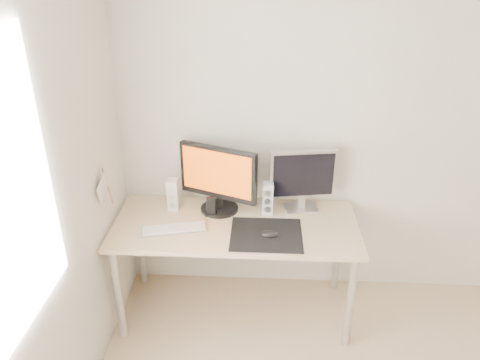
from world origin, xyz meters
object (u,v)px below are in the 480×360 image
object	(u,v)px
second_monitor	(303,177)
keyboard	(174,229)
mouse	(270,234)
phone_dock	(211,210)
speaker_right	(268,198)
main_monitor	(218,177)
speaker_left	(173,195)
desk	(236,233)

from	to	relation	value
second_monitor	keyboard	distance (m)	0.91
mouse	keyboard	xyz separation A→B (m)	(-0.61, 0.06, -0.02)
mouse	phone_dock	world-z (taller)	phone_dock
speaker_right	phone_dock	bearing A→B (deg)	-172.62
second_monitor	keyboard	world-z (taller)	second_monitor
speaker_right	keyboard	size ratio (longest dim) A/B	0.52
main_monitor	speaker_left	world-z (taller)	main_monitor
keyboard	mouse	bearing A→B (deg)	-5.21
main_monitor	phone_dock	size ratio (longest dim) A/B	3.86
keyboard	speaker_right	bearing A→B (deg)	22.52
desk	second_monitor	world-z (taller)	second_monitor
speaker_right	phone_dock	world-z (taller)	speaker_right
desk	second_monitor	bearing A→B (deg)	26.21
second_monitor	speaker_left	size ratio (longest dim) A/B	2.00
phone_dock	second_monitor	bearing A→B (deg)	11.03
desk	speaker_right	xyz separation A→B (m)	(0.21, 0.15, 0.19)
desk	phone_dock	bearing A→B (deg)	150.42
main_monitor	keyboard	bearing A→B (deg)	-134.68
desk	speaker_left	world-z (taller)	speaker_left
speaker_left	phone_dock	xyz separation A→B (m)	(0.27, -0.07, -0.07)
desk	main_monitor	bearing A→B (deg)	127.12
phone_dock	mouse	bearing A→B (deg)	-32.83
speaker_left	speaker_right	distance (m)	0.65
main_monitor	second_monitor	world-z (taller)	main_monitor
second_monitor	phone_dock	bearing A→B (deg)	-168.97
speaker_left	keyboard	bearing A→B (deg)	-79.42
mouse	desk	xyz separation A→B (m)	(-0.22, 0.16, -0.10)
speaker_left	keyboard	size ratio (longest dim) A/B	0.52
keyboard	phone_dock	distance (m)	0.30
speaker_left	speaker_right	bearing A→B (deg)	-1.67
mouse	keyboard	size ratio (longest dim) A/B	0.26
main_monitor	speaker_right	size ratio (longest dim) A/B	2.34
phone_dock	main_monitor	bearing A→B (deg)	55.74
second_monitor	speaker_left	world-z (taller)	second_monitor
phone_dock	speaker_right	bearing A→B (deg)	7.38
second_monitor	speaker_right	world-z (taller)	second_monitor
mouse	speaker_right	size ratio (longest dim) A/B	0.50
desk	main_monitor	size ratio (longest dim) A/B	3.04
second_monitor	desk	bearing A→B (deg)	-153.79
mouse	keyboard	world-z (taller)	mouse
keyboard	phone_dock	xyz separation A→B (m)	(0.22, 0.20, 0.03)
mouse	main_monitor	size ratio (longest dim) A/B	0.21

